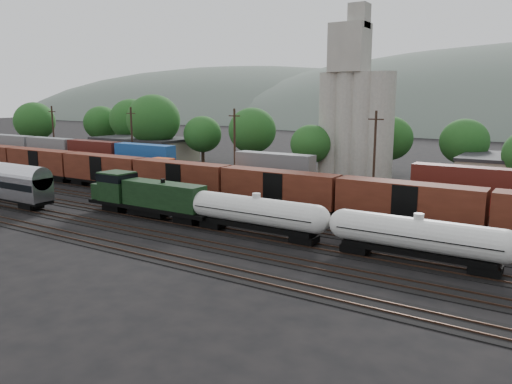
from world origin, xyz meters
The scene contains 12 objects.
ground centered at (0.00, 0.00, 0.00)m, with size 600.00×600.00×0.00m, color black.
tracks centered at (0.00, 0.00, 0.05)m, with size 180.00×33.20×0.20m.
green_locomotive centered at (-6.02, -5.00, 2.67)m, with size 17.75×3.13×4.70m.
tank_car_a centered at (9.53, -5.00, 2.49)m, with size 15.87×2.84×4.16m.
tank_car_b centered at (25.39, -5.00, 2.46)m, with size 15.68×2.81×4.11m.
orange_locomotive centered at (-13.09, 10.00, 2.48)m, with size 17.36×2.89×4.34m.
boxcar_string centered at (-1.38, 5.00, 3.12)m, with size 153.60×2.90×4.20m.
container_wall centered at (3.53, 15.00, 2.84)m, with size 162.62×2.60×5.80m.
grain_silo centered at (3.28, 36.00, 11.26)m, with size 13.40×5.00×29.00m.
industrial_sheds centered at (6.63, 35.25, 2.56)m, with size 119.38×17.26×5.10m.
tree_band centered at (-10.87, 37.46, 7.43)m, with size 167.45×22.93×14.45m.
utility_poles centered at (0.00, 22.00, 6.21)m, with size 122.20×0.36×12.00m.
Camera 1 is at (35.58, -45.79, 13.76)m, focal length 35.00 mm.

